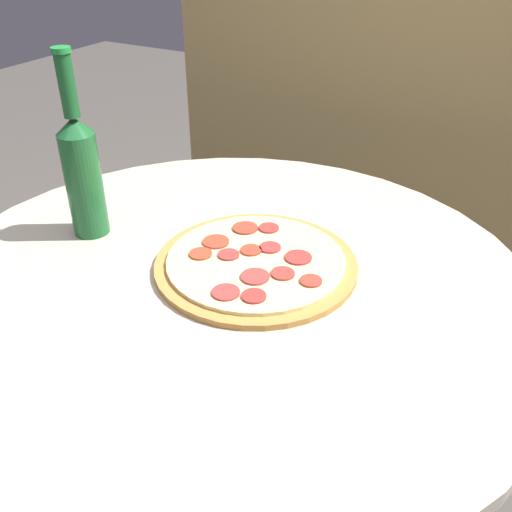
{
  "coord_description": "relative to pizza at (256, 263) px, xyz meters",
  "views": [
    {
      "loc": [
        0.39,
        -0.6,
        1.25
      ],
      "look_at": [
        0.03,
        0.05,
        0.78
      ],
      "focal_mm": 40.0,
      "sensor_mm": 36.0,
      "label": 1
    }
  ],
  "objects": [
    {
      "name": "table",
      "position": [
        -0.03,
        -0.05,
        -0.17
      ],
      "size": [
        0.94,
        0.94,
        0.76
      ],
      "color": "#B2A893",
      "rests_on": "ground_plane"
    },
    {
      "name": "beer_bottle",
      "position": [
        -0.3,
        -0.04,
        0.11
      ],
      "size": [
        0.06,
        0.06,
        0.31
      ],
      "color": "#195628",
      "rests_on": "table"
    },
    {
      "name": "pizza",
      "position": [
        0.0,
        0.0,
        0.0
      ],
      "size": [
        0.32,
        0.32,
        0.02
      ],
      "color": "#B77F3D",
      "rests_on": "table"
    },
    {
      "name": "fence_panel",
      "position": [
        -0.03,
        0.78,
        -0.0
      ],
      "size": [
        1.29,
        0.04,
        1.54
      ],
      "color": "tan",
      "rests_on": "ground_plane"
    }
  ]
}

